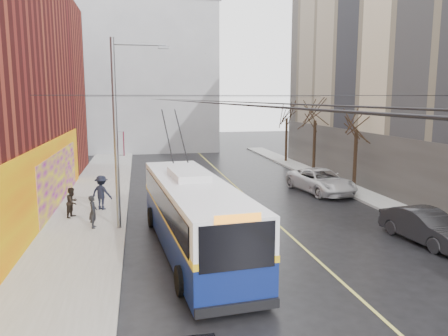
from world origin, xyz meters
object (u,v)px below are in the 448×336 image
object	(u,v)px
pedestrian_b	(72,202)
parked_car_c	(321,181)
streetlight_pole	(119,130)
tree_mid	(315,111)
tree_near	(357,118)
trolleybus	(193,214)
pedestrian_c	(102,192)
following_car	(181,173)
tree_far	(287,110)
parked_car_b	(426,226)
pedestrian_a	(93,212)

from	to	relation	value
pedestrian_b	parked_car_c	bearing A→B (deg)	-52.70
streetlight_pole	tree_mid	bearing A→B (deg)	40.65
tree_near	pedestrian_b	size ratio (longest dim) A/B	4.05
trolleybus	pedestrian_c	distance (m)	8.42
parked_car_c	following_car	world-z (taller)	parked_car_c
pedestrian_c	tree_far	bearing A→B (deg)	-104.15
following_car	pedestrian_b	xyz separation A→B (m)	(-6.54, -9.47, 0.27)
trolleybus	parked_car_c	xyz separation A→B (m)	(9.83, 9.71, -0.80)
following_car	pedestrian_c	size ratio (longest dim) A/B	2.05
pedestrian_b	pedestrian_c	size ratio (longest dim) A/B	0.82
tree_near	pedestrian_c	size ratio (longest dim) A/B	3.34
pedestrian_c	parked_car_b	bearing A→B (deg)	-178.43
tree_mid	trolleybus	size ratio (longest dim) A/B	0.55
trolleybus	pedestrian_b	xyz separation A→B (m)	(-5.61, 5.87, -0.65)
following_car	pedestrian_c	xyz separation A→B (m)	(-5.16, -8.08, 0.44)
parked_car_c	trolleybus	bearing A→B (deg)	-144.90
streetlight_pole	following_car	distance (m)	13.17
streetlight_pole	pedestrian_c	xyz separation A→B (m)	(-1.23, 3.78, -3.74)
tree_near	tree_mid	size ratio (longest dim) A/B	0.96
tree_near	pedestrian_b	world-z (taller)	tree_near
pedestrian_a	pedestrian_b	world-z (taller)	pedestrian_a
tree_far	parked_car_b	distance (m)	24.84
tree_far	pedestrian_b	size ratio (longest dim) A/B	4.16
tree_mid	following_car	distance (m)	12.17
following_car	pedestrian_b	bearing A→B (deg)	-123.63
parked_car_c	pedestrian_a	bearing A→B (deg)	-166.62
streetlight_pole	pedestrian_b	distance (m)	5.27
tree_mid	tree_far	xyz separation A→B (m)	(0.00, 7.00, -0.11)
streetlight_pole	pedestrian_c	size ratio (longest dim) A/B	4.70
tree_far	following_car	size ratio (longest dim) A/B	1.67
tree_far	trolleybus	distance (m)	26.67
parked_car_c	pedestrian_a	xyz separation A→B (m)	(-14.19, -6.01, 0.15)
streetlight_pole	pedestrian_b	size ratio (longest dim) A/B	5.70
trolleybus	parked_car_b	size ratio (longest dim) A/B	2.73
streetlight_pole	tree_far	distance (m)	25.09
streetlight_pole	pedestrian_c	bearing A→B (deg)	108.07
parked_car_c	pedestrian_b	distance (m)	15.91
pedestrian_b	pedestrian_c	world-z (taller)	pedestrian_c
tree_near	pedestrian_c	distance (m)	16.97
trolleybus	pedestrian_a	distance (m)	5.76
tree_far	pedestrian_c	xyz separation A→B (m)	(-16.37, -16.22, -4.03)
tree_mid	tree_far	bearing A→B (deg)	90.00
trolleybus	parked_car_c	bearing A→B (deg)	39.60
pedestrian_c	pedestrian_a	bearing A→B (deg)	119.05
tree_near	parked_car_c	xyz separation A→B (m)	(-2.31, 0.23, -4.19)
tree_far	pedestrian_b	bearing A→B (deg)	-135.23
parked_car_c	pedestrian_c	bearing A→B (deg)	-179.67
tree_mid	pedestrian_b	world-z (taller)	tree_mid
parked_car_c	pedestrian_b	bearing A→B (deg)	-175.59
parked_car_b	tree_mid	bearing A→B (deg)	76.42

